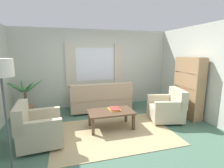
# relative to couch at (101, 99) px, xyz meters

# --- Properties ---
(ground_plane) EXTENTS (6.24, 6.24, 0.00)m
(ground_plane) POSITION_rel_couch_xyz_m (-0.04, -1.59, -0.37)
(ground_plane) COLOR #476B56
(wall_back) EXTENTS (5.32, 0.12, 2.60)m
(wall_back) POSITION_rel_couch_xyz_m (-0.04, 0.67, 0.93)
(wall_back) COLOR beige
(wall_back) RESTS_ON ground_plane
(wall_right) EXTENTS (0.12, 4.40, 2.60)m
(wall_right) POSITION_rel_couch_xyz_m (2.62, -1.59, 0.93)
(wall_right) COLOR beige
(wall_right) RESTS_ON ground_plane
(window_with_curtains) EXTENTS (1.98, 0.07, 1.40)m
(window_with_curtains) POSITION_rel_couch_xyz_m (-0.04, 0.59, 1.08)
(window_with_curtains) COLOR white
(area_rug) EXTENTS (2.73, 1.88, 0.01)m
(area_rug) POSITION_rel_couch_xyz_m (-0.04, -1.59, -0.36)
(area_rug) COLOR tan
(area_rug) RESTS_ON ground_plane
(couch) EXTENTS (1.90, 0.82, 0.92)m
(couch) POSITION_rel_couch_xyz_m (0.00, 0.00, 0.00)
(couch) COLOR tan
(couch) RESTS_ON ground_plane
(armchair_left) EXTENTS (0.88, 0.90, 0.88)m
(armchair_left) POSITION_rel_couch_xyz_m (-1.64, -1.66, -0.01)
(armchair_left) COLOR #BCB293
(armchair_left) RESTS_ON ground_plane
(armchair_right) EXTENTS (0.99, 1.00, 0.88)m
(armchair_right) POSITION_rel_couch_xyz_m (1.60, -1.27, -0.01)
(armchair_right) COLOR #BCB293
(armchair_right) RESTS_ON ground_plane
(coffee_table) EXTENTS (1.10, 0.64, 0.44)m
(coffee_table) POSITION_rel_couch_xyz_m (-0.02, -1.31, 0.01)
(coffee_table) COLOR brown
(coffee_table) RESTS_ON ground_plane
(book_stack_on_table) EXTENTS (0.28, 0.35, 0.04)m
(book_stack_on_table) POSITION_rel_couch_xyz_m (0.09, -1.25, 0.09)
(book_stack_on_table) COLOR gold
(book_stack_on_table) RESTS_ON coffee_table
(potted_plant) EXTENTS (1.22, 1.11, 1.16)m
(potted_plant) POSITION_rel_couch_xyz_m (-2.22, 0.19, 0.10)
(potted_plant) COLOR #9E6B4C
(potted_plant) RESTS_ON ground_plane
(bookshelf) EXTENTS (0.30, 0.94, 1.72)m
(bookshelf) POSITION_rel_couch_xyz_m (2.31, -1.14, 0.52)
(bookshelf) COLOR #A87F56
(bookshelf) RESTS_ON ground_plane
(standing_lamp) EXTENTS (0.33, 0.33, 1.78)m
(standing_lamp) POSITION_rel_couch_xyz_m (-1.87, -2.58, 1.12)
(standing_lamp) COLOR #4C4C51
(standing_lamp) RESTS_ON ground_plane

